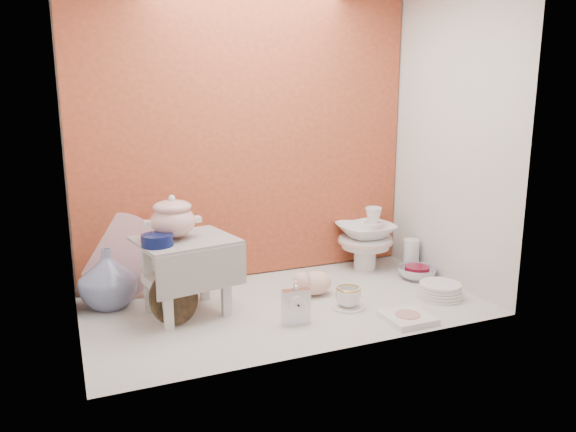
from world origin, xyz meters
name	(u,v)px	position (x,y,z in m)	size (l,w,h in m)	color
ground	(286,305)	(0.00, 0.00, 0.00)	(1.80, 1.80, 0.00)	silver
niche_shell	(270,101)	(0.00, 0.18, 0.93)	(1.86, 1.03, 1.53)	#C64E31
step_stool	(187,276)	(-0.44, 0.08, 0.17)	(0.40, 0.35, 0.35)	silver
soup_tureen	(173,217)	(-0.49, 0.10, 0.44)	(0.23, 0.23, 0.19)	white
cobalt_bowl	(157,240)	(-0.57, 0.01, 0.37)	(0.13, 0.13, 0.05)	#091144
floral_platter	(120,255)	(-0.68, 0.43, 0.20)	(0.41, 0.12, 0.40)	white
blue_white_vase	(108,278)	(-0.76, 0.30, 0.14)	(0.27, 0.27, 0.28)	silver
lacquer_tray	(174,298)	(-0.51, 0.00, 0.11)	(0.23, 0.09, 0.22)	black
mantel_clock	(296,305)	(-0.04, -0.21, 0.09)	(0.12, 0.04, 0.17)	silver
plush_pig	(315,283)	(0.18, 0.06, 0.06)	(0.22, 0.15, 0.13)	beige
teacup_saucer	(348,307)	(0.25, -0.15, 0.01)	(0.15, 0.15, 0.01)	white
gold_rim_teacup	(348,297)	(0.25, -0.15, 0.06)	(0.12, 0.12, 0.09)	white
lattice_dish	(407,318)	(0.42, -0.37, 0.01)	(0.20, 0.20, 0.03)	white
dinner_plate_stack	(440,290)	(0.72, -0.20, 0.04)	(0.21, 0.21, 0.07)	white
crystal_bowl	(417,273)	(0.79, 0.08, 0.03)	(0.20, 0.20, 0.06)	silver
clear_glass_vase	(411,255)	(0.84, 0.21, 0.09)	(0.09, 0.09, 0.18)	silver
porcelain_tower	(365,238)	(0.62, 0.34, 0.18)	(0.31, 0.31, 0.35)	white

